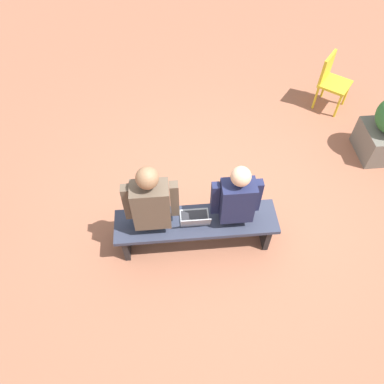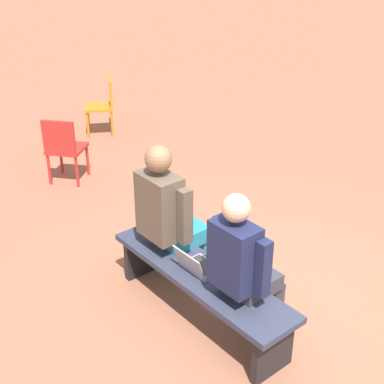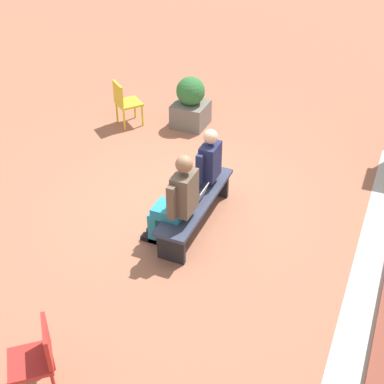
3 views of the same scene
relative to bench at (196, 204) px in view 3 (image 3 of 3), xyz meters
name	(u,v)px [view 3 (image 3 of 3)]	position (x,y,z in m)	size (l,w,h in m)	color
ground_plane	(186,205)	(-0.38, -0.31, -0.35)	(60.00, 60.00, 0.00)	#9E6047
concrete_strip	(368,270)	(0.00, 2.36, -0.35)	(6.32, 0.40, 0.01)	#B7B2A8
bench	(196,204)	(0.00, 0.00, 0.00)	(1.80, 0.44, 0.45)	#33384C
person_student	(203,167)	(-0.41, -0.07, 0.35)	(0.52, 0.66, 1.31)	#383842
person_adult	(177,199)	(0.46, -0.07, 0.38)	(0.57, 0.72, 1.38)	teal
laptop	(196,196)	(0.02, 0.01, 0.15)	(0.32, 0.29, 0.21)	#9EA0A5
plastic_chair_foreground	(38,356)	(3.00, -0.38, 0.13)	(0.59, 0.59, 0.84)	red
plastic_chair_far_right	(125,101)	(-2.28, -2.36, 0.13)	(0.59, 0.59, 0.84)	gold
planter	(191,104)	(-2.73, -1.24, 0.08)	(0.60, 0.60, 0.94)	#6B665B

